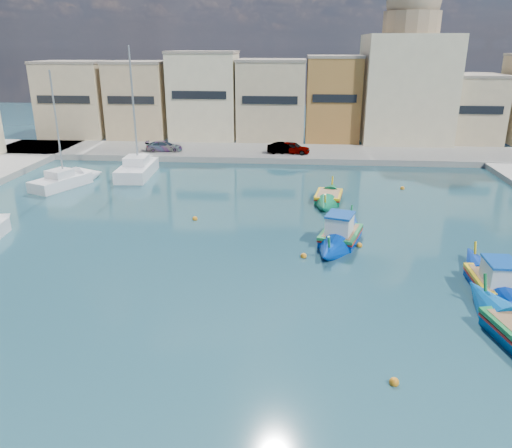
% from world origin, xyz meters
% --- Properties ---
extents(ground, '(160.00, 160.00, 0.00)m').
position_xyz_m(ground, '(0.00, 0.00, 0.00)').
color(ground, '#163844').
rests_on(ground, ground).
extents(north_quay, '(80.00, 8.00, 0.60)m').
position_xyz_m(north_quay, '(0.00, 32.00, 0.30)').
color(north_quay, gray).
rests_on(north_quay, ground).
extents(north_townhouses, '(83.20, 7.87, 10.19)m').
position_xyz_m(north_townhouses, '(6.68, 39.36, 5.00)').
color(north_townhouses, tan).
rests_on(north_townhouses, ground).
extents(church_block, '(10.00, 10.00, 19.10)m').
position_xyz_m(church_block, '(10.00, 40.00, 8.41)').
color(church_block, beige).
rests_on(church_block, ground).
extents(parked_cars, '(17.79, 2.28, 1.23)m').
position_xyz_m(parked_cars, '(-8.31, 30.50, 1.18)').
color(parked_cars, '#4C1919').
rests_on(parked_cars, north_quay).
extents(luzzu_turquoise_cabin, '(1.99, 8.59, 2.75)m').
position_xyz_m(luzzu_turquoise_cabin, '(7.41, 1.17, 0.33)').
color(luzzu_turquoise_cabin, '#002BA5').
rests_on(luzzu_turquoise_cabin, ground).
extents(luzzu_blue_cabin, '(4.45, 8.63, 2.97)m').
position_xyz_m(luzzu_blue_cabin, '(0.33, 7.09, 0.36)').
color(luzzu_blue_cabin, '#0032A7').
rests_on(luzzu_blue_cabin, ground).
extents(luzzu_green, '(2.99, 7.48, 2.29)m').
position_xyz_m(luzzu_green, '(0.06, 15.61, 0.25)').
color(luzzu_green, '#0A7046').
rests_on(luzzu_green, ground).
extents(yacht_north, '(3.10, 9.40, 12.38)m').
position_xyz_m(yacht_north, '(-17.28, 24.04, 0.49)').
color(yacht_north, white).
rests_on(yacht_north, ground).
extents(yacht_midnorth, '(4.95, 7.59, 10.40)m').
position_xyz_m(yacht_midnorth, '(-21.82, 19.07, 0.41)').
color(yacht_midnorth, white).
rests_on(yacht_midnorth, ground).
extents(mooring_buoys, '(22.64, 26.49, 0.36)m').
position_xyz_m(mooring_buoys, '(1.77, 5.59, 0.08)').
color(mooring_buoys, orange).
rests_on(mooring_buoys, ground).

